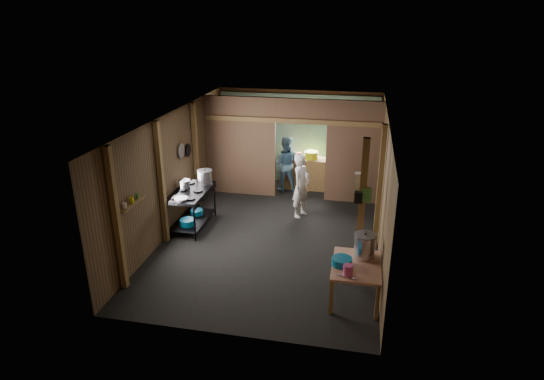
% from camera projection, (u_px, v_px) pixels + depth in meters
% --- Properties ---
extents(floor, '(4.50, 7.00, 0.00)m').
position_uv_depth(floor, '(274.00, 233.00, 10.16)').
color(floor, black).
rests_on(floor, ground).
extents(ceiling, '(4.50, 7.00, 0.00)m').
position_uv_depth(ceiling, '(274.00, 117.00, 9.22)').
color(ceiling, '#2A2826').
rests_on(ceiling, ground).
extents(wall_back, '(4.50, 0.00, 2.60)m').
position_uv_depth(wall_back, '(298.00, 137.00, 12.89)').
color(wall_back, brown).
rests_on(wall_back, ground).
extents(wall_front, '(4.50, 0.00, 2.60)m').
position_uv_depth(wall_front, '(226.00, 259.00, 6.49)').
color(wall_front, brown).
rests_on(wall_front, ground).
extents(wall_left, '(0.00, 7.00, 2.60)m').
position_uv_depth(wall_left, '(174.00, 171.00, 10.11)').
color(wall_left, brown).
rests_on(wall_left, ground).
extents(wall_right, '(0.00, 7.00, 2.60)m').
position_uv_depth(wall_right, '(383.00, 185.00, 9.27)').
color(wall_right, brown).
rests_on(wall_right, ground).
extents(partition_left, '(1.85, 0.10, 2.60)m').
position_uv_depth(partition_left, '(241.00, 147.00, 11.94)').
color(partition_left, brown).
rests_on(partition_left, floor).
extents(partition_right, '(1.35, 0.10, 2.60)m').
position_uv_depth(partition_right, '(353.00, 153.00, 11.41)').
color(partition_right, brown).
rests_on(partition_right, floor).
extents(partition_header, '(1.30, 0.10, 0.60)m').
position_uv_depth(partition_header, '(301.00, 111.00, 11.29)').
color(partition_header, brown).
rests_on(partition_header, wall_back).
extents(turquoise_panel, '(4.40, 0.06, 2.50)m').
position_uv_depth(turquoise_panel, '(298.00, 139.00, 12.85)').
color(turquoise_panel, '#67AEAC').
rests_on(turquoise_panel, wall_back).
extents(back_counter, '(1.20, 0.50, 0.85)m').
position_uv_depth(back_counter, '(305.00, 173.00, 12.64)').
color(back_counter, olive).
rests_on(back_counter, floor).
extents(wall_clock, '(0.20, 0.03, 0.20)m').
position_uv_depth(wall_clock, '(307.00, 117.00, 12.53)').
color(wall_clock, silver).
rests_on(wall_clock, wall_back).
extents(post_left_a, '(0.10, 0.12, 2.60)m').
position_uv_depth(post_left_a, '(117.00, 220.00, 7.72)').
color(post_left_a, olive).
rests_on(post_left_a, floor).
extents(post_left_b, '(0.10, 0.12, 2.60)m').
position_uv_depth(post_left_b, '(162.00, 184.00, 9.36)').
color(post_left_b, olive).
rests_on(post_left_b, floor).
extents(post_left_c, '(0.10, 0.12, 2.60)m').
position_uv_depth(post_left_c, '(196.00, 156.00, 11.19)').
color(post_left_c, olive).
rests_on(post_left_c, floor).
extents(post_right, '(0.10, 0.12, 2.60)m').
position_uv_depth(post_right, '(380.00, 189.00, 9.10)').
color(post_right, olive).
rests_on(post_right, floor).
extents(post_free, '(0.12, 0.12, 2.60)m').
position_uv_depth(post_free, '(362.00, 209.00, 8.16)').
color(post_free, olive).
rests_on(post_free, floor).
extents(cross_beam, '(4.40, 0.12, 0.12)m').
position_uv_depth(cross_beam, '(291.00, 121.00, 11.38)').
color(cross_beam, olive).
rests_on(cross_beam, wall_left).
extents(pan_lid_big, '(0.03, 0.34, 0.34)m').
position_uv_depth(pan_lid_big, '(181.00, 151.00, 10.34)').
color(pan_lid_big, gray).
rests_on(pan_lid_big, wall_left).
extents(pan_lid_small, '(0.03, 0.30, 0.30)m').
position_uv_depth(pan_lid_small, '(188.00, 150.00, 10.74)').
color(pan_lid_small, black).
rests_on(pan_lid_small, wall_left).
extents(wall_shelf, '(0.14, 0.80, 0.03)m').
position_uv_depth(wall_shelf, '(132.00, 203.00, 8.13)').
color(wall_shelf, olive).
rests_on(wall_shelf, wall_left).
extents(jar_white, '(0.07, 0.07, 0.10)m').
position_uv_depth(jar_white, '(125.00, 206.00, 7.88)').
color(jar_white, silver).
rests_on(jar_white, wall_shelf).
extents(jar_yellow, '(0.08, 0.08, 0.10)m').
position_uv_depth(jar_yellow, '(132.00, 200.00, 8.11)').
color(jar_yellow, '#C6CE14').
rests_on(jar_yellow, wall_shelf).
extents(jar_green, '(0.06, 0.06, 0.10)m').
position_uv_depth(jar_green, '(137.00, 196.00, 8.31)').
color(jar_green, '#418139').
rests_on(jar_green, wall_shelf).
extents(bag_white, '(0.22, 0.15, 0.32)m').
position_uv_depth(bag_white, '(361.00, 182.00, 8.07)').
color(bag_white, silver).
rests_on(bag_white, post_free).
extents(bag_green, '(0.16, 0.12, 0.24)m').
position_uv_depth(bag_green, '(367.00, 195.00, 7.98)').
color(bag_green, '#418139').
rests_on(bag_green, post_free).
extents(bag_black, '(0.14, 0.10, 0.20)m').
position_uv_depth(bag_black, '(358.00, 197.00, 8.01)').
color(bag_black, black).
rests_on(bag_black, post_free).
extents(gas_range, '(0.76, 1.47, 0.87)m').
position_uv_depth(gas_range, '(192.00, 209.00, 10.32)').
color(gas_range, black).
rests_on(gas_range, floor).
extents(prep_table, '(0.80, 1.10, 0.65)m').
position_uv_depth(prep_table, '(355.00, 281.00, 7.74)').
color(prep_table, tan).
rests_on(prep_table, floor).
extents(stove_pot_large, '(0.45, 0.45, 0.35)m').
position_uv_depth(stove_pot_large, '(205.00, 177.00, 10.54)').
color(stove_pot_large, '#BABAC6').
rests_on(stove_pot_large, gas_range).
extents(stove_pot_med, '(0.29, 0.29, 0.23)m').
position_uv_depth(stove_pot_med, '(184.00, 185.00, 10.25)').
color(stove_pot_med, '#BABAC6').
rests_on(stove_pot_med, gas_range).
extents(frying_pan, '(0.40, 0.57, 0.07)m').
position_uv_depth(frying_pan, '(181.00, 199.00, 9.67)').
color(frying_pan, gray).
rests_on(frying_pan, gas_range).
extents(blue_tub_front, '(0.33, 0.33, 0.14)m').
position_uv_depth(blue_tub_front, '(188.00, 222.00, 10.13)').
color(blue_tub_front, '#0A638D').
rests_on(blue_tub_front, gas_range).
extents(blue_tub_back, '(0.29, 0.29, 0.11)m').
position_uv_depth(blue_tub_back, '(197.00, 212.00, 10.67)').
color(blue_tub_back, '#0A638D').
rests_on(blue_tub_back, gas_range).
extents(stock_pot, '(0.42, 0.42, 0.44)m').
position_uv_depth(stock_pot, '(365.00, 246.00, 7.80)').
color(stock_pot, '#BABAC6').
rests_on(stock_pot, prep_table).
extents(wash_basin, '(0.38, 0.38, 0.13)m').
position_uv_depth(wash_basin, '(342.00, 261.00, 7.59)').
color(wash_basin, '#0A638D').
rests_on(wash_basin, prep_table).
extents(pink_bucket, '(0.18, 0.18, 0.19)m').
position_uv_depth(pink_bucket, '(348.00, 270.00, 7.27)').
color(pink_bucket, '#B94383').
rests_on(pink_bucket, prep_table).
extents(knife, '(0.30, 0.10, 0.01)m').
position_uv_depth(knife, '(346.00, 277.00, 7.26)').
color(knife, '#BABAC6').
rests_on(knife, prep_table).
extents(yellow_tub, '(0.37, 0.37, 0.20)m').
position_uv_depth(yellow_tub, '(311.00, 155.00, 12.43)').
color(yellow_tub, '#C6CE14').
rests_on(yellow_tub, back_counter).
extents(red_cup, '(0.13, 0.13, 0.16)m').
position_uv_depth(red_cup, '(299.00, 155.00, 12.50)').
color(red_cup, red).
rests_on(red_cup, back_counter).
extents(cook, '(0.54, 0.65, 1.52)m').
position_uv_depth(cook, '(301.00, 186.00, 10.77)').
color(cook, white).
rests_on(cook, floor).
extents(worker_back, '(0.78, 0.63, 1.51)m').
position_uv_depth(worker_back, '(285.00, 164.00, 12.35)').
color(worker_back, teal).
rests_on(worker_back, floor).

